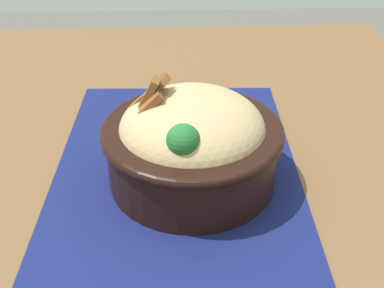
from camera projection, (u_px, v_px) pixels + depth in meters
table at (178, 218)px, 0.64m from camera, size 1.04×0.86×0.75m
placemat at (178, 170)px, 0.59m from camera, size 0.45×0.31×0.00m
bowl at (192, 141)px, 0.55m from camera, size 0.21×0.21×0.13m
fork at (155, 132)px, 0.66m from camera, size 0.02×0.13×0.00m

